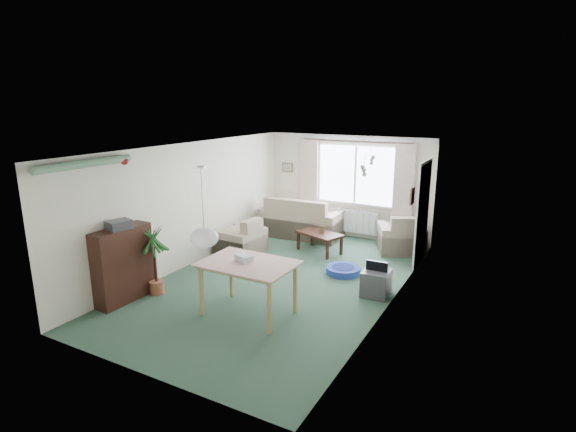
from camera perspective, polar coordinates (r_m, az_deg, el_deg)
The scene contains 25 objects.
ground at distance 8.19m, azimuth -1.01°, elevation -8.28°, with size 6.50×6.50×0.00m, color #2C4938.
window at distance 10.55m, azimuth 8.60°, elevation 5.21°, with size 1.80×0.03×1.30m, color white.
curtain_rod at distance 10.38m, azimuth 8.61°, elevation 9.35°, with size 2.60×0.03×0.03m, color black.
curtain_left at distance 10.93m, azimuth 2.69°, elevation 4.45°, with size 0.45×0.08×2.00m, color beige.
curtain_right at distance 10.16m, azimuth 14.46°, elevation 3.25°, with size 0.45×0.08×2.00m, color beige.
radiator at distance 10.74m, azimuth 8.31°, elevation -0.63°, with size 1.20×0.10×0.55m, color white.
doorway at distance 9.20m, azimuth 16.75°, elevation 0.22°, with size 0.03×0.95×2.00m, color black.
pendant_lamp at distance 5.78m, azimuth -10.59°, elevation -2.71°, with size 0.36×0.36×0.36m, color white.
tinsel_garland at distance 7.13m, azimuth -24.38°, elevation 6.06°, with size 1.60×1.60×0.12m, color #196626.
bauble_cluster_a at distance 7.91m, azimuth 10.49°, elevation 7.36°, with size 0.20×0.20×0.20m, color silver.
bauble_cluster_b at distance 6.69m, azimuth 9.71°, elevation 6.14°, with size 0.20×0.20×0.20m, color silver.
wall_picture_back at distance 11.27m, azimuth -0.06°, elevation 6.21°, with size 0.28×0.03×0.22m, color brown.
wall_picture_right at distance 8.12m, azimuth 15.50°, elevation 2.47°, with size 0.03×0.24×0.30m, color brown.
sofa at distance 10.76m, azimuth 1.80°, elevation -0.03°, with size 1.90×1.01×0.95m, color beige.
armchair_corner at distance 9.95m, azimuth 14.17°, elevation -2.03°, with size 0.93×0.88×0.83m, color #C9AD98.
armchair_left at distance 9.56m, azimuth -6.09°, elevation -2.50°, with size 0.87×0.83×0.78m, color beige.
coffee_table at distance 9.66m, azimuth 4.01°, elevation -3.36°, with size 0.96×0.53×0.43m, color black.
photo_frame at distance 9.55m, azimuth 4.33°, elevation -1.72°, with size 0.12×0.02×0.16m, color brown.
bookshelf at distance 7.71m, azimuth -20.25°, elevation -5.82°, with size 0.33×1.00×1.22m, color black.
hifi_box at distance 7.46m, azimuth -20.69°, elevation -1.04°, with size 0.28×0.35×0.14m, color #37373C.
houseplant at distance 7.80m, azimuth -16.56°, elevation -5.34°, with size 0.52×0.52×1.21m, color #205F21.
dining_table at distance 6.89m, azimuth -5.02°, elevation -9.23°, with size 1.29×0.86×0.81m, color tan.
gift_box at distance 6.78m, azimuth -5.59°, elevation -5.40°, with size 0.25×0.18×0.12m, color silver.
tv_cube at distance 7.70m, azimuth 11.13°, elevation -8.34°, with size 0.43×0.48×0.43m, color #323237.
pet_bed at distance 8.57m, azimuth 7.01°, elevation -6.86°, with size 0.64×0.64×0.13m, color navy.
Camera 1 is at (3.72, -6.57, 3.16)m, focal length 28.00 mm.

